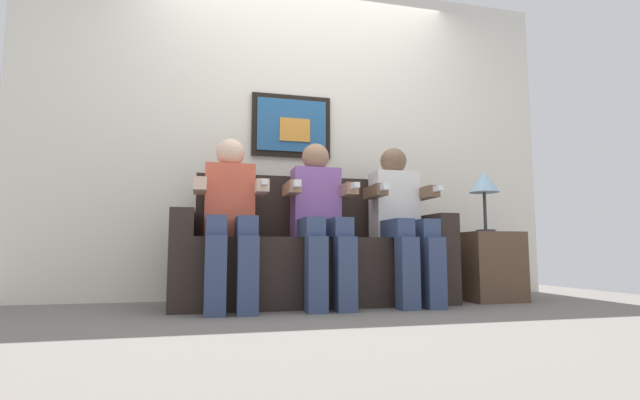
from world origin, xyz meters
name	(u,v)px	position (x,y,z in m)	size (l,w,h in m)	color
ground_plane	(326,310)	(0.00, 0.00, 0.00)	(5.57, 5.57, 0.00)	#66605B
back_wall_assembly	(301,134)	(0.00, 0.76, 1.30)	(4.29, 0.10, 2.60)	silver
couch	(314,258)	(0.00, 0.33, 0.31)	(1.89, 0.58, 0.90)	#2D231E
person_on_left	(230,213)	(-0.59, 0.16, 0.61)	(0.46, 0.56, 1.11)	#D8593F
person_in_middle	(320,214)	(0.00, 0.16, 0.61)	(0.46, 0.56, 1.11)	#8C59A5
person_on_right	(401,216)	(0.59, 0.16, 0.61)	(0.46, 0.56, 1.11)	white
side_table_right	(488,266)	(1.29, 0.22, 0.25)	(0.40, 0.40, 0.50)	brown
table_lamp	(484,185)	(1.29, 0.23, 0.86)	(0.22, 0.22, 0.46)	#333338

